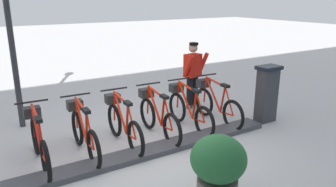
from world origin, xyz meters
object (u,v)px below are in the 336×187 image
bike_docked_3 (123,123)px  worker_near_rack (193,73)px  bike_docked_1 (188,109)px  bike_docked_2 (157,116)px  lamp_post (7,10)px  payment_kiosk (267,93)px  bike_docked_4 (84,132)px  bike_docked_5 (39,141)px  planter_bush (218,166)px  bike_docked_0 (216,103)px

bike_docked_3 → worker_near_rack: bearing=-66.4°
bike_docked_1 → bike_docked_3: size_ratio=1.00×
bike_docked_2 → lamp_post: 3.64m
payment_kiosk → lamp_post: 5.69m
bike_docked_1 → bike_docked_4: 2.27m
bike_docked_3 → lamp_post: size_ratio=0.46×
payment_kiosk → bike_docked_5: bearing=83.1°
planter_bush → payment_kiosk: bearing=-58.4°
bike_docked_4 → bike_docked_5: (0.00, 0.76, 0.00)m
bike_docked_2 → worker_near_rack: size_ratio=1.04×
worker_near_rack → payment_kiosk: bearing=-151.7°
worker_near_rack → planter_bush: 3.98m
bike_docked_0 → worker_near_rack: size_ratio=1.04×
bike_docked_3 → bike_docked_4: bearing=90.0°
bike_docked_5 → lamp_post: (1.99, -0.01, 2.05)m
bike_docked_2 → bike_docked_3: size_ratio=1.00×
bike_docked_3 → worker_near_rack: 2.64m
bike_docked_2 → planter_bush: size_ratio=1.77×
payment_kiosk → bike_docked_5: payment_kiosk is taller
bike_docked_1 → bike_docked_2: 0.76m
payment_kiosk → bike_docked_1: bearing=71.7°
bike_docked_1 → lamp_post: (1.99, 3.02, 2.05)m
worker_near_rack → bike_docked_2: bearing=122.7°
bike_docked_5 → planter_bush: bearing=-141.9°
bike_docked_0 → lamp_post: 4.73m
bike_docked_5 → planter_bush: 3.00m
lamp_post → planter_bush: lamp_post is taller
lamp_post → planter_bush: 5.10m
bike_docked_5 → payment_kiosk: bearing=-96.9°
bike_docked_2 → bike_docked_5: bearing=90.0°
payment_kiosk → bike_docked_1: 1.84m
bike_docked_1 → worker_near_rack: size_ratio=1.04×
payment_kiosk → bike_docked_3: (0.57, 3.24, -0.24)m
bike_docked_5 → planter_bush: bike_docked_5 is taller
bike_docked_0 → payment_kiosk: bearing=-120.4°
bike_docked_4 → lamp_post: bearing=20.7°
bike_docked_2 → worker_near_rack: 1.98m
bike_docked_5 → bike_docked_4: bearing=-90.0°
worker_near_rack → lamp_post: size_ratio=0.44×
bike_docked_2 → planter_bush: bike_docked_2 is taller
bike_docked_4 → planter_bush: size_ratio=1.77×
bike_docked_3 → planter_bush: 2.39m
bike_docked_3 → planter_bush: bike_docked_3 is taller
bike_docked_5 → lamp_post: size_ratio=0.46×
bike_docked_0 → bike_docked_2: (0.00, 1.51, 0.00)m
bike_docked_1 → lamp_post: 4.15m
bike_docked_5 → lamp_post: bearing=-0.2°
bike_docked_2 → bike_docked_4: (0.00, 1.51, 0.00)m
bike_docked_1 → bike_docked_2: size_ratio=1.00×
bike_docked_5 → bike_docked_3: bearing=-90.0°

